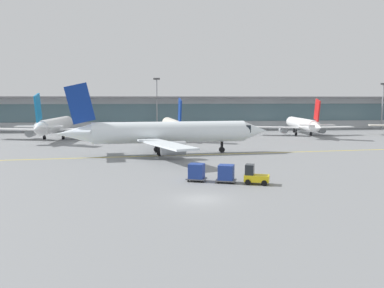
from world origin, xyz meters
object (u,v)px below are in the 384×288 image
(cargo_dolly_lead, at_px, (226,173))
(cargo_dolly_trailing, at_px, (197,172))
(taxiing_regional_jet, at_px, (168,133))
(gate_airplane_1, at_px, (55,125))
(gate_airplane_3, at_px, (302,124))
(gate_airplane_2, at_px, (173,125))
(baggage_tug, at_px, (255,176))
(apron_light_mast_2, at_px, (382,104))
(apron_light_mast_1, at_px, (157,102))

(cargo_dolly_lead, distance_m, cargo_dolly_trailing, 3.28)
(taxiing_regional_jet, xyz_separation_m, cargo_dolly_trailing, (1.86, -22.31, -2.40))
(cargo_dolly_lead, bearing_deg, gate_airplane_1, 139.94)
(gate_airplane_3, height_order, cargo_dolly_trailing, gate_airplane_3)
(gate_airplane_1, bearing_deg, gate_airplane_2, -86.30)
(baggage_tug, xyz_separation_m, apron_light_mast_2, (58.50, 71.14, 6.57))
(gate_airplane_1, relative_size, baggage_tug, 10.42)
(gate_airplane_3, bearing_deg, cargo_dolly_trailing, 153.11)
(taxiing_regional_jet, relative_size, cargo_dolly_lead, 13.76)
(gate_airplane_1, height_order, taxiing_regional_jet, taxiing_regional_jet)
(cargo_dolly_trailing, relative_size, apron_light_mast_1, 0.17)
(baggage_tug, bearing_deg, taxiing_regional_jet, 128.41)
(gate_airplane_1, relative_size, cargo_dolly_trailing, 12.05)
(gate_airplane_3, bearing_deg, cargo_dolly_lead, 156.09)
(gate_airplane_1, distance_m, taxiing_regional_jet, 36.73)
(gate_airplane_2, height_order, cargo_dolly_lead, gate_airplane_2)
(cargo_dolly_lead, bearing_deg, apron_light_mast_1, 114.90)
(cargo_dolly_trailing, bearing_deg, taxiing_regional_jet, 115.60)
(gate_airplane_2, distance_m, gate_airplane_3, 32.38)
(cargo_dolly_trailing, height_order, apron_light_mast_2, apron_light_mast_2)
(gate_airplane_3, height_order, baggage_tug, gate_airplane_3)
(gate_airplane_3, bearing_deg, baggage_tug, 158.91)
(gate_airplane_3, height_order, apron_light_mast_2, apron_light_mast_2)
(baggage_tug, xyz_separation_m, cargo_dolly_lead, (-2.85, 1.09, 0.16))
(gate_airplane_1, distance_m, gate_airplane_2, 26.59)
(taxiing_regional_jet, height_order, apron_light_mast_2, apron_light_mast_2)
(gate_airplane_3, height_order, cargo_dolly_lead, gate_airplane_3)
(baggage_tug, bearing_deg, gate_airplane_2, 116.14)
(gate_airplane_1, height_order, cargo_dolly_trailing, gate_airplane_1)
(cargo_dolly_lead, height_order, cargo_dolly_trailing, same)
(gate_airplane_2, distance_m, cargo_dolly_trailing, 50.89)
(cargo_dolly_trailing, distance_m, apron_light_mast_1, 71.14)
(cargo_dolly_lead, height_order, apron_light_mast_1, apron_light_mast_1)
(gate_airplane_2, xyz_separation_m, cargo_dolly_trailing, (-0.99, -50.85, -1.71))
(gate_airplane_3, distance_m, baggage_tug, 61.42)
(gate_airplane_1, bearing_deg, apron_light_mast_1, -46.47)
(taxiing_regional_jet, distance_m, apron_light_mast_2, 81.11)
(gate_airplane_1, height_order, apron_light_mast_1, apron_light_mast_1)
(gate_airplane_3, xyz_separation_m, taxiing_regional_jet, (-35.18, -30.37, 0.75))
(taxiing_regional_jet, bearing_deg, apron_light_mast_2, 30.35)
(gate_airplane_3, distance_m, apron_light_mast_1, 40.08)
(gate_airplane_2, height_order, apron_light_mast_2, apron_light_mast_2)
(baggage_tug, distance_m, apron_light_mast_1, 73.80)
(baggage_tug, bearing_deg, cargo_dolly_lead, 180.00)
(apron_light_mast_1, bearing_deg, gate_airplane_1, -139.06)
(apron_light_mast_2, bearing_deg, gate_airplane_1, -168.36)
(gate_airplane_2, distance_m, baggage_tug, 53.36)
(taxiing_regional_jet, distance_m, cargo_dolly_trailing, 22.51)
(gate_airplane_2, bearing_deg, baggage_tug, -178.50)
(cargo_dolly_trailing, xyz_separation_m, apron_light_mast_2, (64.42, 68.89, 6.41))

